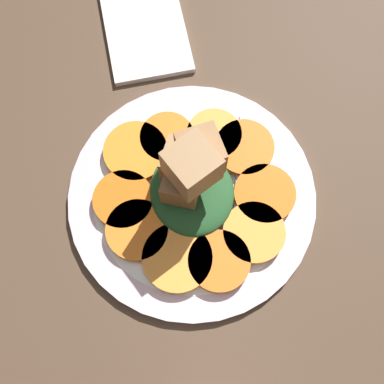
{
  "coord_description": "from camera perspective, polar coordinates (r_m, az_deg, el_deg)",
  "views": [
    {
      "loc": [
        -15.94,
        3.3,
        53.52
      ],
      "look_at": [
        0.0,
        0.0,
        4.1
      ],
      "focal_mm": 45.0,
      "sensor_mm": 36.0,
      "label": 1
    }
  ],
  "objects": [
    {
      "name": "carrot_slice_4",
      "position": [
        0.52,
        7.35,
        -4.82
      ],
      "size": [
        6.66,
        6.66,
        1.09
      ],
      "primitive_type": "cylinder",
      "color": "orange",
      "rests_on": "plate"
    },
    {
      "name": "table_slab",
      "position": [
        0.55,
        0.0,
        -1.01
      ],
      "size": [
        120.0,
        120.0,
        2.0
      ],
      "primitive_type": "cube",
      "color": "#4C3828",
      "rests_on": "ground"
    },
    {
      "name": "fork",
      "position": [
        0.53,
        5.68,
        -0.53
      ],
      "size": [
        18.56,
        7.09,
        0.4
      ],
      "rotation": [
        0.0,
        0.0,
        -0.29
      ],
      "color": "#B2B2B7",
      "rests_on": "plate"
    },
    {
      "name": "carrot_slice_2",
      "position": [
        0.51,
        -1.76,
        -7.82
      ],
      "size": [
        7.38,
        7.38,
        1.09
      ],
      "primitive_type": "cylinder",
      "color": "orange",
      "rests_on": "plate"
    },
    {
      "name": "carrot_slice_9",
      "position": [
        0.55,
        -6.69,
        4.75
      ],
      "size": [
        7.19,
        7.19,
        1.09
      ],
      "primitive_type": "cylinder",
      "color": "orange",
      "rests_on": "plate"
    },
    {
      "name": "center_pile",
      "position": [
        0.49,
        -0.2,
        1.64
      ],
      "size": [
        10.08,
        9.07,
        10.91
      ],
      "color": "#235128",
      "rests_on": "plate"
    },
    {
      "name": "carrot_slice_0",
      "position": [
        0.53,
        -8.14,
        -0.93
      ],
      "size": [
        6.57,
        6.57,
        1.09
      ],
      "primitive_type": "cylinder",
      "color": "#D66014",
      "rests_on": "plate"
    },
    {
      "name": "napkin",
      "position": [
        0.65,
        -5.72,
        19.41
      ],
      "size": [
        16.52,
        9.91,
        0.8
      ],
      "color": "silver",
      "rests_on": "table_slab"
    },
    {
      "name": "carrot_slice_8",
      "position": [
        0.55,
        -2.96,
        6.43
      ],
      "size": [
        6.16,
        6.16,
        1.09
      ],
      "primitive_type": "cylinder",
      "color": "orange",
      "rests_on": "plate"
    },
    {
      "name": "carrot_slice_7",
      "position": [
        0.55,
        2.64,
        6.77
      ],
      "size": [
        6.25,
        6.25,
        1.09
      ],
      "primitive_type": "cylinder",
      "color": "orange",
      "rests_on": "plate"
    },
    {
      "name": "carrot_slice_3",
      "position": [
        0.51,
        3.23,
        -8.2
      ],
      "size": [
        6.55,
        6.55,
        1.09
      ],
      "primitive_type": "cylinder",
      "color": "orange",
      "rests_on": "plate"
    },
    {
      "name": "carrot_slice_1",
      "position": [
        0.52,
        -6.52,
        -4.53
      ],
      "size": [
        6.68,
        6.68,
        1.09
      ],
      "primitive_type": "cylinder",
      "color": "orange",
      "rests_on": "plate"
    },
    {
      "name": "plate",
      "position": [
        0.54,
        0.0,
        -0.53
      ],
      "size": [
        27.46,
        27.46,
        1.05
      ],
      "color": "silver",
      "rests_on": "table_slab"
    },
    {
      "name": "carrot_slice_5",
      "position": [
        0.53,
        8.59,
        -0.26
      ],
      "size": [
        6.74,
        6.74,
        1.09
      ],
      "primitive_type": "cylinder",
      "color": "orange",
      "rests_on": "plate"
    },
    {
      "name": "carrot_slice_6",
      "position": [
        0.55,
        6.2,
        5.2
      ],
      "size": [
        6.72,
        6.72,
        1.09
      ],
      "primitive_type": "cylinder",
      "color": "orange",
      "rests_on": "plate"
    }
  ]
}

